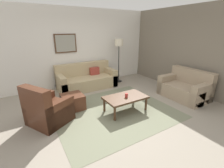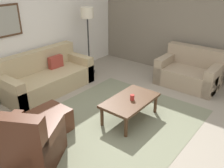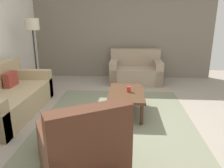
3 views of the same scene
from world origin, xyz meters
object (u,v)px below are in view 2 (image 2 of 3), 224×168
(couch_main, at_px, (45,77))
(framed_artwork, at_px, (3,21))
(couch_loveseat, at_px, (190,72))
(coffee_table, at_px, (130,102))
(ottoman, at_px, (51,121))
(cup, at_px, (132,97))
(armchair_leather, at_px, (27,147))
(lamp_standing, at_px, (87,20))

(couch_main, relative_size, framed_artwork, 2.74)
(couch_loveseat, xyz_separation_m, coffee_table, (-2.17, 0.25, 0.06))
(couch_main, bearing_deg, ottoman, -124.60)
(couch_main, bearing_deg, coffee_table, -85.27)
(couch_loveseat, bearing_deg, cup, 174.63)
(coffee_table, relative_size, framed_artwork, 1.45)
(couch_loveseat, bearing_deg, armchair_leather, 170.40)
(couch_loveseat, xyz_separation_m, ottoman, (-3.32, 1.09, -0.10))
(couch_main, xyz_separation_m, ottoman, (-0.97, -1.40, -0.10))
(couch_main, xyz_separation_m, couch_loveseat, (2.35, -2.49, 0.00))
(armchair_leather, height_order, coffee_table, armchair_leather)
(coffee_table, xyz_separation_m, framed_artwork, (-0.70, 2.67, 1.23))
(armchair_leather, xyz_separation_m, cup, (1.87, -0.48, 0.15))
(coffee_table, bearing_deg, couch_loveseat, -6.48)
(armchair_leather, distance_m, coffee_table, 1.92)
(cup, height_order, framed_artwork, framed_artwork)
(armchair_leather, distance_m, lamp_standing, 3.70)
(couch_main, relative_size, cup, 20.34)
(framed_artwork, bearing_deg, coffee_table, -75.23)
(couch_loveseat, bearing_deg, couch_main, 133.38)
(ottoman, relative_size, cup, 5.48)
(couch_main, distance_m, ottoman, 1.70)
(cup, relative_size, framed_artwork, 0.13)
(coffee_table, distance_m, framed_artwork, 3.02)
(lamp_standing, bearing_deg, ottoman, -150.71)
(couch_loveseat, xyz_separation_m, armchair_leather, (-4.04, 0.68, 0.01))
(couch_main, relative_size, coffee_table, 1.89)
(coffee_table, bearing_deg, cup, -94.68)
(lamp_standing, xyz_separation_m, framed_artwork, (-1.91, 0.51, 0.18))
(cup, bearing_deg, coffee_table, 85.32)
(couch_main, distance_m, couch_loveseat, 3.42)
(coffee_table, bearing_deg, framed_artwork, 104.77)
(couch_loveseat, distance_m, framed_artwork, 4.29)
(couch_main, height_order, ottoman, couch_main)
(armchair_leather, distance_m, framed_artwork, 2.83)
(cup, bearing_deg, ottoman, 142.37)
(ottoman, bearing_deg, framed_artwork, 76.27)
(armchair_leather, xyz_separation_m, coffee_table, (1.87, -0.44, 0.05))
(cup, height_order, lamp_standing, lamp_standing)
(framed_artwork, bearing_deg, lamp_standing, -14.86)
(ottoman, distance_m, coffee_table, 1.44)
(ottoman, bearing_deg, couch_loveseat, -18.17)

